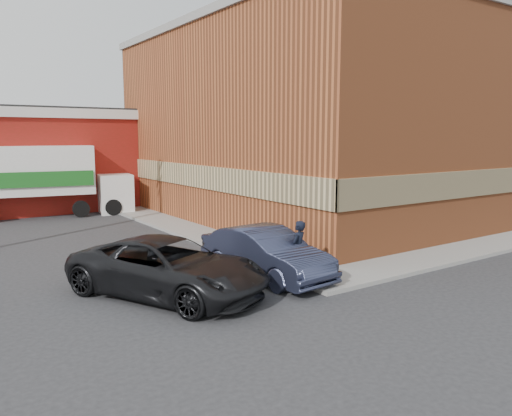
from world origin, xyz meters
TOP-DOWN VIEW (x-y plane):
  - ground at (0.00, 0.00)m, footprint 90.00×90.00m
  - brick_building at (8.50, 9.00)m, footprint 14.25×18.25m
  - sidewalk_south at (7.50, -0.90)m, footprint 16.00×1.80m
  - sidewalk_west at (0.60, 9.00)m, footprint 1.80×18.00m
  - man at (-0.20, -0.25)m, footprint 0.69×0.60m
  - sedan at (-0.80, 0.50)m, footprint 1.95×4.58m
  - suv_a at (-3.81, 0.58)m, footprint 4.58×5.91m
  - box_truck at (-3.31, 15.87)m, footprint 7.56×3.43m

SIDE VIEW (x-z plane):
  - ground at x=0.00m, z-range 0.00..0.00m
  - sidewalk_south at x=7.50m, z-range 0.00..0.12m
  - sidewalk_west at x=0.60m, z-range 0.00..0.12m
  - sedan at x=-0.80m, z-range 0.00..1.47m
  - suv_a at x=-3.81m, z-range 0.00..1.49m
  - man at x=-0.20m, z-range 0.12..1.73m
  - box_truck at x=-3.31m, z-range 0.28..3.88m
  - brick_building at x=8.50m, z-range 0.00..9.36m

